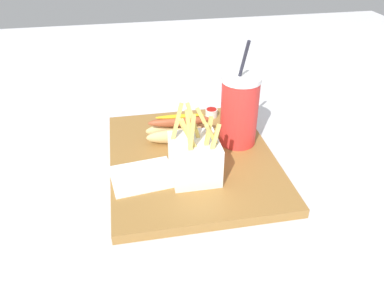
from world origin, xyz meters
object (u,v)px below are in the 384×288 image
(napkin_stack, at_px, (143,176))
(fries_basket, at_px, (195,158))
(soda_cup, at_px, (239,110))
(hot_dog_1, at_px, (180,130))
(ketchup_cup_1, at_px, (211,112))

(napkin_stack, bearing_deg, fries_basket, 81.45)
(fries_basket, distance_m, napkin_stack, 0.11)
(soda_cup, relative_size, fries_basket, 1.54)
(hot_dog_1, distance_m, napkin_stack, 0.16)
(fries_basket, relative_size, hot_dog_1, 0.99)
(soda_cup, height_order, hot_dog_1, soda_cup)
(soda_cup, xyz_separation_m, hot_dog_1, (-0.04, -0.13, -0.06))
(fries_basket, xyz_separation_m, napkin_stack, (-0.02, -0.10, -0.04))
(soda_cup, height_order, fries_basket, soda_cup)
(fries_basket, height_order, ketchup_cup_1, fries_basket)
(fries_basket, bearing_deg, hot_dog_1, -177.50)
(ketchup_cup_1, relative_size, napkin_stack, 0.24)
(fries_basket, relative_size, napkin_stack, 1.25)
(fries_basket, height_order, hot_dog_1, fries_basket)
(hot_dog_1, relative_size, ketchup_cup_1, 5.19)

